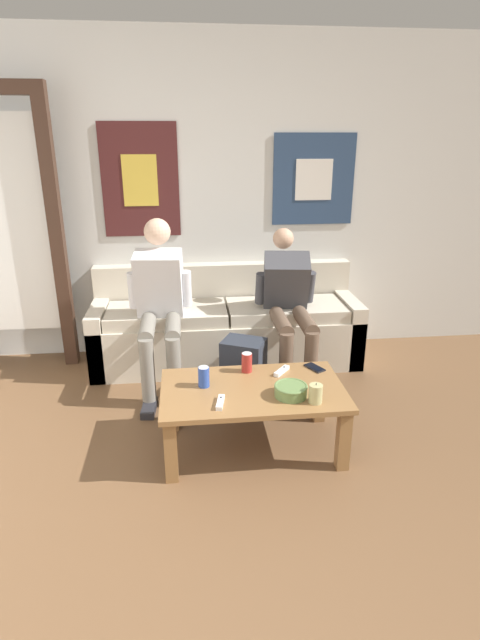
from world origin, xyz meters
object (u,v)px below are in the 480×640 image
(person_seated_teen, at_px, (289,301))
(drink_can_blue, at_px, (204,377))
(coffee_table, at_px, (253,398))
(person_seated_adult, at_px, (160,300))
(pillar_candle, at_px, (316,394))
(game_controller_near_right, at_px, (220,402))
(cell_phone, at_px, (315,368))
(ceramic_bowl, at_px, (291,390))
(game_controller_near_left, at_px, (282,371))
(couch, at_px, (226,329))
(backpack, at_px, (243,371))
(drink_can_red, at_px, (247,362))

(person_seated_teen, distance_m, drink_can_blue, 1.13)
(coffee_table, distance_m, person_seated_adult, 1.13)
(pillar_candle, bearing_deg, game_controller_near_right, 176.09)
(game_controller_near_right, xyz_separation_m, cell_phone, (0.63, 0.38, -0.01))
(ceramic_bowl, height_order, cell_phone, ceramic_bowl)
(person_seated_adult, xyz_separation_m, game_controller_near_right, (0.36, -1.09, -0.25))
(coffee_table, xyz_separation_m, game_controller_near_right, (-0.20, -0.17, 0.08))
(game_controller_near_left, bearing_deg, ceramic_bowl, -91.01)
(coffee_table, height_order, pillar_candle, pillar_candle)
(couch, distance_m, ceramic_bowl, 1.41)
(person_seated_adult, bearing_deg, drink_can_blue, -72.22)
(couch, bearing_deg, game_controller_near_right, -96.16)
(coffee_table, bearing_deg, cell_phone, 26.96)
(person_seated_teen, bearing_deg, drink_can_blue, -127.52)
(backpack, xyz_separation_m, pillar_candle, (0.31, -0.81, 0.24))
(person_seated_teen, distance_m, drink_can_red, 0.85)
(person_seated_adult, bearing_deg, ceramic_bowl, -53.74)
(coffee_table, distance_m, game_controller_near_left, 0.29)
(drink_can_blue, relative_size, game_controller_near_right, 0.84)
(backpack, bearing_deg, drink_can_blue, -118.27)
(drink_can_red, distance_m, game_controller_near_left, 0.22)
(person_seated_teen, height_order, backpack, person_seated_teen)
(person_seated_teen, xyz_separation_m, backpack, (-0.39, -0.34, -0.40))
(couch, distance_m, pillar_candle, 1.52)
(game_controller_near_left, distance_m, game_controller_near_right, 0.53)
(person_seated_teen, xyz_separation_m, drink_can_blue, (-0.68, -0.89, -0.15))
(person_seated_adult, bearing_deg, game_controller_near_left, -44.04)
(person_seated_adult, distance_m, pillar_candle, 1.44)
(person_seated_adult, relative_size, drink_can_red, 9.88)
(drink_can_blue, bearing_deg, person_seated_teen, 52.48)
(game_controller_near_right, bearing_deg, couch, 83.84)
(drink_can_blue, distance_m, cell_phone, 0.73)
(ceramic_bowl, relative_size, game_controller_near_left, 1.44)
(person_seated_adult, xyz_separation_m, cell_phone, (0.98, -0.70, -0.26))
(backpack, relative_size, game_controller_near_left, 3.36)
(coffee_table, xyz_separation_m, pillar_candle, (0.32, -0.20, 0.12))
(person_seated_adult, distance_m, drink_can_red, 0.91)
(ceramic_bowl, bearing_deg, game_controller_near_right, -173.08)
(person_seated_adult, bearing_deg, couch, 34.11)
(drink_can_red, height_order, game_controller_near_right, drink_can_red)
(drink_can_red, bearing_deg, coffee_table, -87.96)
(coffee_table, distance_m, backpack, 0.62)
(ceramic_bowl, xyz_separation_m, pillar_candle, (0.12, -0.08, 0.01))
(coffee_table, distance_m, person_seated_teen, 1.07)
(couch, xyz_separation_m, drink_can_red, (0.04, -1.05, 0.18))
(backpack, height_order, game_controller_near_left, backpack)
(game_controller_near_left, bearing_deg, couch, 103.12)
(drink_can_red, bearing_deg, drink_can_blue, -148.82)
(couch, bearing_deg, person_seated_adult, -145.89)
(coffee_table, distance_m, game_controller_near_right, 0.27)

